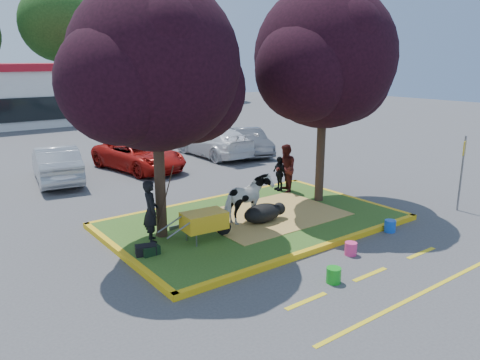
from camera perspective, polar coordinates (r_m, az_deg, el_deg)
ground at (r=13.84m, az=1.72°, el=-5.34°), size 90.00×90.00×0.00m
median_island at (r=13.81m, az=1.73°, el=-5.05°), size 8.00×5.00×0.15m
curb_near at (r=12.04m, az=9.46°, el=-8.27°), size 8.30×0.16×0.15m
curb_far at (r=15.81m, az=-4.10°, el=-2.53°), size 8.30×0.16×0.15m
curb_left at (r=11.88m, az=-14.06°, el=-8.84°), size 0.16×5.30×0.15m
curb_right at (r=16.55m, az=12.87°, el=-2.09°), size 0.16×5.30×0.15m
straw_bedding at (r=14.15m, az=3.64°, el=-4.25°), size 4.20×3.00×0.01m
tree_purple_left at (r=11.84m, az=-10.17°, el=12.66°), size 5.06×4.20×6.51m
tree_purple_right at (r=15.14m, az=10.37°, el=13.76°), size 5.30×4.40×6.82m
fire_lane_stripe_a at (r=9.76m, az=8.07°, el=-14.40°), size 1.10×0.12×0.01m
fire_lane_stripe_b at (r=11.12m, az=15.57°, el=-11.03°), size 1.10×0.12×0.01m
fire_lane_stripe_c at (r=12.66m, az=21.21°, el=-8.30°), size 1.10×0.12×0.01m
fire_lane_long at (r=10.53m, az=20.83°, el=-13.00°), size 6.00×0.10×0.01m
retail_building at (r=39.55m, az=-22.22°, el=9.90°), size 20.40×8.40×4.40m
treeline at (r=48.78m, az=-26.85°, el=16.58°), size 46.58×7.80×14.63m
cow at (r=13.32m, az=0.97°, el=-2.38°), size 1.72×1.04×1.35m
calf at (r=13.45m, az=2.75°, el=-4.06°), size 1.38×1.03×0.53m
handler at (r=12.10m, az=-10.82°, el=-3.76°), size 0.53×0.67×1.61m
visitor_a at (r=16.47m, az=5.59°, el=1.43°), size 0.93×1.01×1.68m
visitor_b at (r=16.68m, az=4.80°, el=0.82°), size 0.41×0.76×1.23m
wheelbarrow at (r=12.08m, az=-4.33°, el=-4.99°), size 2.02×0.76×0.76m
gear_bag_dark at (r=11.53m, az=-11.41°, el=-8.36°), size 0.55×0.40×0.25m
gear_bag_green at (r=11.51m, az=-10.86°, el=-8.43°), size 0.42×0.26×0.22m
sign_post at (r=16.22m, az=25.49°, el=1.64°), size 0.33×0.14×2.41m
bucket_green at (r=10.50m, az=11.34°, el=-11.31°), size 0.34×0.34×0.34m
bucket_pink at (r=11.98m, az=13.35°, el=-8.15°), size 0.36×0.36×0.32m
bucket_blue at (r=13.81m, az=17.82°, el=-5.36°), size 0.38×0.38×0.34m
car_silver at (r=19.74m, az=-21.50°, el=1.87°), size 2.23×4.58×1.45m
car_red at (r=20.84m, az=-12.25°, el=3.00°), size 3.01×5.05×1.32m
car_white at (r=23.29m, az=-3.13°, el=4.64°), size 2.04×4.95×1.43m
car_grey at (r=23.75m, az=1.08°, el=4.70°), size 2.55×4.20×1.31m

